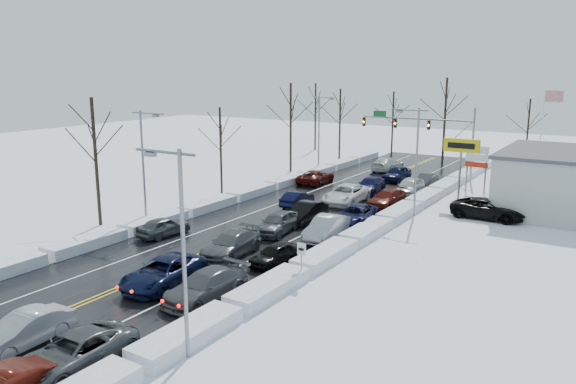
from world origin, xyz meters
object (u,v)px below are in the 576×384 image
Objects in this scene: oncoming_car_0 at (297,206)px; flagpole at (543,129)px; traffic_signal_mast at (428,128)px; tires_plus_sign at (461,150)px.

flagpole is at bearing -129.26° from oncoming_car_0.
flagpole is at bearing 9.73° from traffic_signal_mast.
flagpole is (4.67, 14.01, 0.93)m from tires_plus_sign.
flagpole is 28.56m from oncoming_car_0.
tires_plus_sign is 15.50m from oncoming_car_0.
flagpole reaches higher than oncoming_car_0.
tires_plus_sign is at bearing -59.54° from traffic_signal_mast.
traffic_signal_mast is 3.21× the size of oncoming_car_0.
tires_plus_sign is 1.45× the size of oncoming_car_0.
oncoming_car_0 is (-16.73, -22.37, -5.93)m from flagpole.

